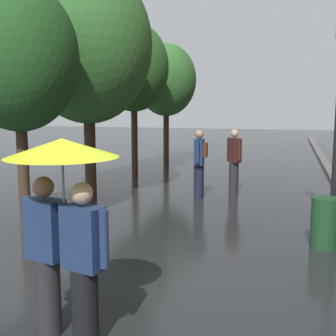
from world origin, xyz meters
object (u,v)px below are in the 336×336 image
Objects in this scene: street_tree_0 at (18,57)px; street_tree_1 at (87,45)px; street_tree_2 at (134,68)px; pedestrian_walking_far at (234,161)px; couple_under_umbrella at (63,210)px; pedestrian_walking_midground at (199,162)px; street_tree_3 at (166,80)px; litter_bin at (324,223)px.

street_tree_1 is at bearing 90.83° from street_tree_0.
pedestrian_walking_far is at bearing -28.08° from street_tree_2.
pedestrian_walking_far is (0.67, 7.76, -0.47)m from couple_under_umbrella.
street_tree_3 is at bearing 114.15° from pedestrian_walking_midground.
street_tree_2 reaches higher than street_tree_0.
pedestrian_walking_midground is (-2.80, 3.17, 0.50)m from litter_bin.
street_tree_2 is 3.03m from street_tree_3.
pedestrian_walking_far is at bearing 26.37° from street_tree_1.
street_tree_3 reaches higher than litter_bin.
street_tree_2 is at bearing 151.92° from pedestrian_walking_far.
street_tree_3 is 6.80m from pedestrian_walking_midground.
street_tree_0 is 4.60m from couple_under_umbrella.
street_tree_0 is at bearing 130.19° from couple_under_umbrella.
street_tree_1 is 3.62m from street_tree_2.
pedestrian_walking_far is (3.37, -4.93, -2.47)m from street_tree_3.
litter_bin is (5.62, -5.95, -3.16)m from street_tree_2.
street_tree_0 is 0.91× the size of street_tree_2.
pedestrian_walking_far is at bearing -55.65° from street_tree_3.
litter_bin is at bearing -23.24° from street_tree_1.
litter_bin is 0.48× the size of pedestrian_walking_midground.
litter_bin is (2.70, 3.72, -0.93)m from couple_under_umbrella.
street_tree_3 is at bearing 102.03° from couple_under_umbrella.
street_tree_0 is 0.80× the size of street_tree_1.
street_tree_0 is at bearing -89.17° from street_tree_1.
pedestrian_walking_midground is (2.60, -5.79, -2.43)m from street_tree_3.
litter_bin is 4.26m from pedestrian_walking_midground.
street_tree_3 reaches higher than pedestrian_walking_midground.
street_tree_1 is 3.32× the size of pedestrian_walking_far.
street_tree_2 is 8.78m from litter_bin.
pedestrian_walking_far is at bearing 116.69° from litter_bin.
litter_bin is at bearing -48.56° from pedestrian_walking_midground.
street_tree_1 is 1.14× the size of street_tree_2.
street_tree_3 reaches higher than street_tree_0.
pedestrian_walking_midground reaches higher than litter_bin.
street_tree_0 is 9.48m from street_tree_3.
street_tree_1 reaches higher than street_tree_2.
couple_under_umbrella is 1.18× the size of pedestrian_walking_far.
pedestrian_walking_midground is at bearing 131.44° from litter_bin.
street_tree_2 reaches higher than couple_under_umbrella.
pedestrian_walking_far is at bearing 48.22° from pedestrian_walking_midground.
litter_bin is (5.41, 0.51, -2.80)m from street_tree_0.
street_tree_3 is 10.87m from litter_bin.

